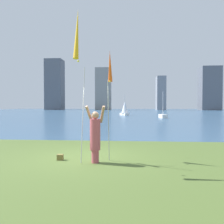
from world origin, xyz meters
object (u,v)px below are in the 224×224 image
kite_flag_left (77,38)px  kite_flag_right (110,69)px  person (95,135)px  sailboat_4 (125,109)px  bag (60,157)px  sailboat_0 (163,116)px

kite_flag_left → kite_flag_right: (0.86, 1.32, -0.74)m
person → sailboat_4: (-0.04, 37.09, 0.32)m
kite_flag_left → sailboat_4: size_ratio=1.22×
sailboat_4 → bag: bearing=-91.9°
sailboat_4 → kite_flag_right: bearing=-89.3°
kite_flag_right → kite_flag_left: bearing=-123.0°
kite_flag_left → bag: 4.02m
bag → sailboat_4: size_ratio=0.05×
kite_flag_right → sailboat_4: (-0.47, 36.44, -1.92)m
person → kite_flag_left: kite_flag_left is taller
kite_flag_left → bag: kite_flag_left is taller
bag → sailboat_0: size_ratio=0.05×
kite_flag_left → bag: size_ratio=23.93×
person → bag: 1.54m
kite_flag_right → person: bearing=-123.3°
person → bag: bearing=169.2°
sailboat_4 → kite_flag_left: bearing=-90.6°
kite_flag_right → sailboat_4: bearing=90.7°
person → kite_flag_left: size_ratio=0.39×
kite_flag_left → sailboat_4: (0.39, 37.76, -2.66)m
kite_flag_right → bag: (-1.70, -0.38, -3.07)m
kite_flag_left → kite_flag_right: size_ratio=1.25×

